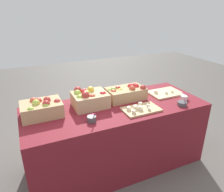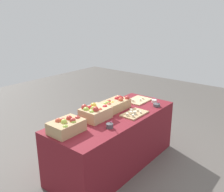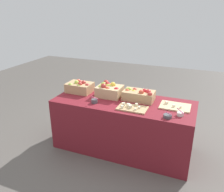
{
  "view_description": "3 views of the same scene",
  "coord_description": "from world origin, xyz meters",
  "px_view_note": "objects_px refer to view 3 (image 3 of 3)",
  "views": [
    {
      "loc": [
        -0.86,
        -1.8,
        1.7
      ],
      "look_at": [
        -0.04,
        0.02,
        0.85
      ],
      "focal_mm": 33.9,
      "sensor_mm": 36.0,
      "label": 1
    },
    {
      "loc": [
        -2.35,
        -1.87,
        1.98
      ],
      "look_at": [
        -0.05,
        -0.0,
        1.02
      ],
      "focal_mm": 39.56,
      "sensor_mm": 36.0,
      "label": 2
    },
    {
      "loc": [
        0.94,
        -2.74,
        1.97
      ],
      "look_at": [
        -0.15,
        -0.04,
        0.81
      ],
      "focal_mm": 37.12,
      "sensor_mm": 36.0,
      "label": 3
    }
  ],
  "objects_px": {
    "apple_crate_left": "(80,87)",
    "apple_crate_middle": "(109,90)",
    "sample_bowl_near": "(94,101)",
    "sample_bowl_mid": "(180,114)",
    "apple_crate_right": "(139,95)",
    "sample_bowl_far": "(168,116)",
    "cutting_board_back": "(175,106)",
    "cutting_board_front": "(132,108)"
  },
  "relations": [
    {
      "from": "cutting_board_front",
      "to": "cutting_board_back",
      "type": "relative_size",
      "value": 0.98
    },
    {
      "from": "apple_crate_middle",
      "to": "apple_crate_right",
      "type": "height_order",
      "value": "apple_crate_middle"
    },
    {
      "from": "apple_crate_left",
      "to": "sample_bowl_mid",
      "type": "xyz_separation_m",
      "value": [
        1.49,
        -0.26,
        -0.06
      ]
    },
    {
      "from": "apple_crate_middle",
      "to": "sample_bowl_near",
      "type": "bearing_deg",
      "value": -105.2
    },
    {
      "from": "apple_crate_left",
      "to": "sample_bowl_far",
      "type": "xyz_separation_m",
      "value": [
        1.36,
        -0.37,
        -0.06
      ]
    },
    {
      "from": "apple_crate_left",
      "to": "sample_bowl_near",
      "type": "bearing_deg",
      "value": -37.5
    },
    {
      "from": "sample_bowl_mid",
      "to": "sample_bowl_far",
      "type": "relative_size",
      "value": 0.99
    },
    {
      "from": "apple_crate_middle",
      "to": "sample_bowl_near",
      "type": "xyz_separation_m",
      "value": [
        -0.08,
        -0.31,
        -0.06
      ]
    },
    {
      "from": "sample_bowl_near",
      "to": "sample_bowl_mid",
      "type": "xyz_separation_m",
      "value": [
        1.11,
        0.04,
        -0.01
      ]
    },
    {
      "from": "apple_crate_left",
      "to": "sample_bowl_mid",
      "type": "bearing_deg",
      "value": -9.7
    },
    {
      "from": "cutting_board_front",
      "to": "sample_bowl_mid",
      "type": "xyz_separation_m",
      "value": [
        0.59,
        0.03,
        0.01
      ]
    },
    {
      "from": "apple_crate_middle",
      "to": "sample_bowl_mid",
      "type": "relative_size",
      "value": 3.55
    },
    {
      "from": "apple_crate_middle",
      "to": "sample_bowl_far",
      "type": "height_order",
      "value": "apple_crate_middle"
    },
    {
      "from": "apple_crate_middle",
      "to": "cutting_board_back",
      "type": "distance_m",
      "value": 0.94
    },
    {
      "from": "apple_crate_left",
      "to": "apple_crate_middle",
      "type": "bearing_deg",
      "value": 1.3
    },
    {
      "from": "cutting_board_back",
      "to": "sample_bowl_far",
      "type": "xyz_separation_m",
      "value": [
        -0.04,
        -0.34,
        0.01
      ]
    },
    {
      "from": "cutting_board_front",
      "to": "sample_bowl_mid",
      "type": "bearing_deg",
      "value": 3.31
    },
    {
      "from": "apple_crate_middle",
      "to": "sample_bowl_far",
      "type": "xyz_separation_m",
      "value": [
        0.89,
        -0.38,
        -0.07
      ]
    },
    {
      "from": "cutting_board_back",
      "to": "sample_bowl_near",
      "type": "relative_size",
      "value": 3.55
    },
    {
      "from": "sample_bowl_near",
      "to": "sample_bowl_far",
      "type": "height_order",
      "value": "sample_bowl_near"
    },
    {
      "from": "sample_bowl_mid",
      "to": "cutting_board_front",
      "type": "bearing_deg",
      "value": -176.69
    },
    {
      "from": "sample_bowl_near",
      "to": "sample_bowl_mid",
      "type": "height_order",
      "value": "sample_bowl_near"
    },
    {
      "from": "apple_crate_right",
      "to": "sample_bowl_far",
      "type": "distance_m",
      "value": 0.61
    },
    {
      "from": "sample_bowl_mid",
      "to": "cutting_board_back",
      "type": "bearing_deg",
      "value": 112.17
    },
    {
      "from": "apple_crate_middle",
      "to": "sample_bowl_near",
      "type": "relative_size",
      "value": 3.25
    },
    {
      "from": "apple_crate_middle",
      "to": "cutting_board_front",
      "type": "relative_size",
      "value": 0.93
    },
    {
      "from": "sample_bowl_near",
      "to": "sample_bowl_mid",
      "type": "relative_size",
      "value": 1.09
    },
    {
      "from": "apple_crate_middle",
      "to": "cutting_board_back",
      "type": "relative_size",
      "value": 0.91
    },
    {
      "from": "apple_crate_left",
      "to": "cutting_board_back",
      "type": "bearing_deg",
      "value": -1.31
    },
    {
      "from": "apple_crate_middle",
      "to": "sample_bowl_near",
      "type": "height_order",
      "value": "apple_crate_middle"
    },
    {
      "from": "apple_crate_middle",
      "to": "sample_bowl_mid",
      "type": "height_order",
      "value": "apple_crate_middle"
    },
    {
      "from": "apple_crate_left",
      "to": "apple_crate_middle",
      "type": "height_order",
      "value": "apple_crate_middle"
    },
    {
      "from": "cutting_board_back",
      "to": "sample_bowl_mid",
      "type": "xyz_separation_m",
      "value": [
        0.09,
        -0.22,
        0.01
      ]
    },
    {
      "from": "apple_crate_left",
      "to": "apple_crate_right",
      "type": "xyz_separation_m",
      "value": [
        0.9,
        0.03,
        -0.0
      ]
    },
    {
      "from": "apple_crate_left",
      "to": "sample_bowl_near",
      "type": "height_order",
      "value": "apple_crate_left"
    },
    {
      "from": "apple_crate_right",
      "to": "sample_bowl_near",
      "type": "distance_m",
      "value": 0.61
    },
    {
      "from": "cutting_board_back",
      "to": "sample_bowl_near",
      "type": "bearing_deg",
      "value": -165.31
    },
    {
      "from": "sample_bowl_near",
      "to": "cutting_board_back",
      "type": "bearing_deg",
      "value": 14.69
    },
    {
      "from": "sample_bowl_mid",
      "to": "sample_bowl_near",
      "type": "bearing_deg",
      "value": -177.79
    },
    {
      "from": "apple_crate_left",
      "to": "sample_bowl_mid",
      "type": "distance_m",
      "value": 1.52
    },
    {
      "from": "apple_crate_left",
      "to": "cutting_board_front",
      "type": "xyz_separation_m",
      "value": [
        0.91,
        -0.29,
        -0.07
      ]
    },
    {
      "from": "cutting_board_front",
      "to": "apple_crate_right",
      "type": "bearing_deg",
      "value": 91.11
    }
  ]
}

